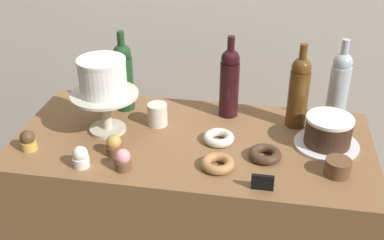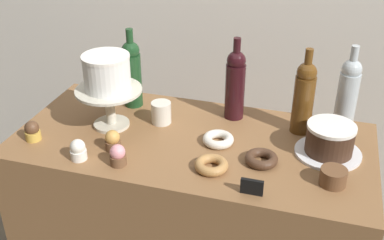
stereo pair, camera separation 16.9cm
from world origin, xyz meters
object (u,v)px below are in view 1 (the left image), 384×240
(white_layer_cake, at_px, (103,76))
(cupcake_caramel, at_px, (114,145))
(coffee_cup_ceramic, at_px, (157,114))
(cake_stand_pedestal, at_px, (105,105))
(cupcake_chocolate, at_px, (28,141))
(donut_maple, at_px, (218,164))
(wine_bottle_green, at_px, (124,75))
(donut_sugar, at_px, (219,137))
(chocolate_round_cake, at_px, (328,130))
(cupcake_vanilla, at_px, (81,157))
(wine_bottle_clear, at_px, (339,85))
(price_sign_chalkboard, at_px, (263,182))
(donut_chocolate, at_px, (265,154))
(wine_bottle_amber, at_px, (299,91))
(wine_bottle_dark_red, at_px, (229,81))
(cupcake_strawberry, at_px, (123,160))
(cookie_stack, at_px, (338,167))

(white_layer_cake, distance_m, cupcake_caramel, 0.25)
(cupcake_caramel, xyz_separation_m, coffee_cup_ceramic, (0.10, 0.23, 0.01))
(cake_stand_pedestal, xyz_separation_m, white_layer_cake, (0.00, -0.00, 0.11))
(cupcake_chocolate, distance_m, donut_maple, 0.67)
(white_layer_cake, distance_m, wine_bottle_green, 0.20)
(cake_stand_pedestal, height_order, donut_sugar, cake_stand_pedestal)
(chocolate_round_cake, xyz_separation_m, cupcake_vanilla, (-0.81, -0.27, -0.03))
(cupcake_chocolate, distance_m, cupcake_vanilla, 0.23)
(cupcake_vanilla, bearing_deg, wine_bottle_clear, 29.44)
(cake_stand_pedestal, distance_m, coffee_cup_ceramic, 0.20)
(chocolate_round_cake, bearing_deg, cupcake_vanilla, -161.42)
(coffee_cup_ceramic, bearing_deg, donut_maple, -43.38)
(wine_bottle_green, distance_m, cupcake_caramel, 0.36)
(wine_bottle_clear, xyz_separation_m, cupcake_vanilla, (-0.85, -0.48, -0.11))
(cupcake_caramel, bearing_deg, chocolate_round_cake, 14.22)
(chocolate_round_cake, height_order, price_sign_chalkboard, chocolate_round_cake)
(wine_bottle_green, relative_size, donut_chocolate, 2.91)
(cake_stand_pedestal, distance_m, wine_bottle_amber, 0.71)
(donut_maple, xyz_separation_m, price_sign_chalkboard, (0.15, -0.09, 0.01))
(coffee_cup_ceramic, bearing_deg, cupcake_caramel, -113.02)
(cake_stand_pedestal, distance_m, donut_sugar, 0.43)
(wine_bottle_dark_red, relative_size, donut_maple, 2.91)
(cake_stand_pedestal, relative_size, cupcake_strawberry, 3.33)
(price_sign_chalkboard, bearing_deg, wine_bottle_clear, 63.10)
(white_layer_cake, xyz_separation_m, wine_bottle_dark_red, (0.43, 0.20, -0.08))
(white_layer_cake, xyz_separation_m, donut_chocolate, (0.59, -0.09, -0.20))
(cake_stand_pedestal, relative_size, white_layer_cake, 1.43)
(chocolate_round_cake, distance_m, cupcake_vanilla, 0.86)
(wine_bottle_green, bearing_deg, wine_bottle_dark_red, 2.30)
(white_layer_cake, height_order, wine_bottle_amber, wine_bottle_amber)
(donut_sugar, distance_m, coffee_cup_ceramic, 0.26)
(cupcake_strawberry, height_order, donut_chocolate, cupcake_strawberry)
(cake_stand_pedestal, xyz_separation_m, cupcake_caramel, (0.08, -0.15, -0.07))
(cake_stand_pedestal, xyz_separation_m, chocolate_round_cake, (0.80, 0.03, -0.04))
(wine_bottle_green, height_order, cupcake_vanilla, wine_bottle_green)
(coffee_cup_ceramic, bearing_deg, cupcake_chocolate, -147.95)
(cupcake_chocolate, bearing_deg, donut_maple, 0.26)
(wine_bottle_clear, xyz_separation_m, cupcake_strawberry, (-0.71, -0.47, -0.11))
(wine_bottle_clear, height_order, price_sign_chalkboard, wine_bottle_clear)
(wine_bottle_clear, bearing_deg, cookie_stack, -93.17)
(wine_bottle_amber, xyz_separation_m, wine_bottle_dark_red, (-0.26, 0.04, 0.00))
(price_sign_chalkboard, bearing_deg, cupcake_vanilla, 177.86)
(wine_bottle_dark_red, height_order, cupcake_strawberry, wine_bottle_dark_red)
(wine_bottle_green, height_order, donut_sugar, wine_bottle_green)
(wine_bottle_amber, relative_size, wine_bottle_dark_red, 1.00)
(donut_maple, relative_size, coffee_cup_ceramic, 1.32)
(cupcake_strawberry, distance_m, cookie_stack, 0.70)
(chocolate_round_cake, xyz_separation_m, cupcake_chocolate, (-1.03, -0.21, -0.03))
(wine_bottle_dark_red, distance_m, cupcake_vanilla, 0.64)
(cupcake_strawberry, xyz_separation_m, price_sign_chalkboard, (0.46, -0.03, -0.01))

